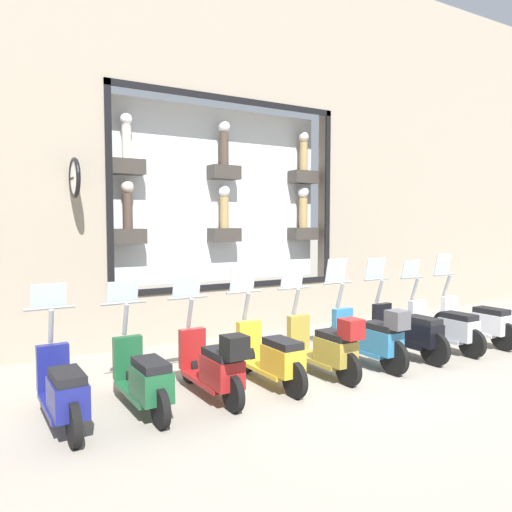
{
  "coord_description": "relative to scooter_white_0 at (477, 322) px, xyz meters",
  "views": [
    {
      "loc": [
        -5.45,
        4.79,
        2.31
      ],
      "look_at": [
        1.8,
        0.4,
        1.74
      ],
      "focal_mm": 35.0,
      "sensor_mm": 36.0,
      "label": 1
    }
  ],
  "objects": [
    {
      "name": "building_facade",
      "position": [
        3.25,
        3.63,
        3.61
      ],
      "size": [
        1.25,
        36.0,
        7.97
      ],
      "color": "gray",
      "rests_on": "ground_plane"
    },
    {
      "name": "scooter_navy_8",
      "position": [
        -0.01,
        7.44,
        -0.02
      ],
      "size": [
        1.8,
        0.61,
        1.55
      ],
      "color": "black",
      "rests_on": "ground_plane"
    },
    {
      "name": "scooter_silver_1",
      "position": [
        -0.0,
        0.93,
        -0.01
      ],
      "size": [
        1.8,
        0.61,
        1.59
      ],
      "color": "black",
      "rests_on": "ground_plane"
    },
    {
      "name": "scooter_white_0",
      "position": [
        0.0,
        0.0,
        0.0
      ],
      "size": [
        1.8,
        0.61,
        1.68
      ],
      "color": "black",
      "rests_on": "ground_plane"
    },
    {
      "name": "scooter_yellow_5",
      "position": [
        -0.0,
        4.65,
        -0.01
      ],
      "size": [
        1.8,
        0.6,
        1.63
      ],
      "color": "black",
      "rests_on": "ground_plane"
    },
    {
      "name": "scooter_teal_3",
      "position": [
        -0.06,
        2.79,
        0.05
      ],
      "size": [
        1.81,
        0.6,
        1.69
      ],
      "color": "black",
      "rests_on": "ground_plane"
    },
    {
      "name": "scooter_green_7",
      "position": [
        -0.01,
        6.51,
        -0.02
      ],
      "size": [
        1.79,
        0.61,
        1.53
      ],
      "color": "black",
      "rests_on": "ground_plane"
    },
    {
      "name": "scooter_red_6",
      "position": [
        -0.07,
        5.58,
        0.02
      ],
      "size": [
        1.79,
        0.61,
        1.55
      ],
      "color": "black",
      "rests_on": "ground_plane"
    },
    {
      "name": "scooter_olive_4",
      "position": [
        -0.07,
        3.72,
        0.03
      ],
      "size": [
        1.8,
        0.61,
        1.55
      ],
      "color": "black",
      "rests_on": "ground_plane"
    },
    {
      "name": "ground_plane",
      "position": [
        -0.36,
        3.63,
        -0.44
      ],
      "size": [
        120.0,
        120.0,
        0.0
      ],
      "primitive_type": "plane",
      "color": "gray"
    },
    {
      "name": "scooter_black_2",
      "position": [
        0.0,
        1.86,
        0.01
      ],
      "size": [
        1.81,
        0.6,
        1.67
      ],
      "color": "black",
      "rests_on": "ground_plane"
    }
  ]
}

